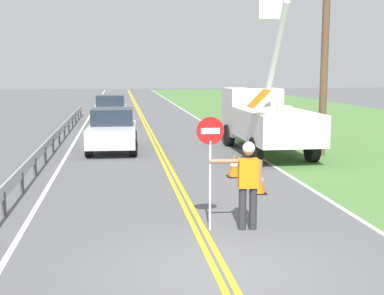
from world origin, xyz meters
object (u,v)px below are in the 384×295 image
at_px(flagger_worker, 248,180).
at_px(oncoming_sedan_nearest, 112,131).
at_px(traffic_cone_lead, 258,181).
at_px(utility_bucket_truck, 264,116).
at_px(oncoming_sedan_second, 111,110).
at_px(traffic_cone_mid, 234,166).
at_px(utility_pole_near, 325,41).
at_px(stop_sign_paddle, 210,148).

distance_m(flagger_worker, oncoming_sedan_nearest, 11.24).
bearing_deg(traffic_cone_lead, utility_bucket_truck, 73.14).
xyz_separation_m(oncoming_sedan_second, traffic_cone_mid, (3.93, -16.48, -0.50)).
relative_size(oncoming_sedan_second, traffic_cone_mid, 5.97).
distance_m(flagger_worker, oncoming_sedan_second, 21.91).
bearing_deg(utility_pole_near, oncoming_sedan_second, 122.00).
distance_m(oncoming_sedan_nearest, oncoming_sedan_second, 10.82).
distance_m(traffic_cone_lead, traffic_cone_mid, 2.22).
xyz_separation_m(flagger_worker, stop_sign_paddle, (-0.77, 0.06, 0.66)).
relative_size(oncoming_sedan_nearest, oncoming_sedan_second, 1.00).
bearing_deg(traffic_cone_mid, traffic_cone_lead, -85.70).
relative_size(flagger_worker, traffic_cone_lead, 2.61).
relative_size(oncoming_sedan_nearest, utility_pole_near, 0.51).
xyz_separation_m(utility_pole_near, traffic_cone_lead, (-4.02, -5.71, -3.97)).
relative_size(stop_sign_paddle, traffic_cone_lead, 3.33).
bearing_deg(oncoming_sedan_nearest, traffic_cone_lead, -63.73).
xyz_separation_m(utility_bucket_truck, oncoming_sedan_nearest, (-5.98, 0.96, -0.60)).
xyz_separation_m(utility_pole_near, traffic_cone_mid, (-4.19, -3.50, -3.97)).
relative_size(flagger_worker, utility_bucket_truck, 0.27).
bearing_deg(flagger_worker, utility_pole_near, 59.81).
xyz_separation_m(stop_sign_paddle, utility_pole_near, (5.84, 8.66, 2.59)).
height_order(utility_bucket_truck, oncoming_sedan_nearest, utility_bucket_truck).
distance_m(utility_bucket_truck, oncoming_sedan_second, 13.32).
bearing_deg(traffic_cone_mid, oncoming_sedan_second, 103.41).
xyz_separation_m(oncoming_sedan_second, traffic_cone_lead, (4.09, -18.69, -0.50)).
xyz_separation_m(stop_sign_paddle, oncoming_sedan_second, (-2.27, 21.64, -0.88)).
relative_size(flagger_worker, utility_pole_near, 0.22).
bearing_deg(oncoming_sedan_nearest, utility_bucket_truck, -9.11).
xyz_separation_m(stop_sign_paddle, traffic_cone_lead, (1.82, 2.95, -1.37)).
height_order(flagger_worker, traffic_cone_lead, flagger_worker).
xyz_separation_m(stop_sign_paddle, oncoming_sedan_nearest, (-2.06, 10.82, -0.88)).
xyz_separation_m(oncoming_sedan_nearest, traffic_cone_lead, (3.88, -7.87, -0.50)).
distance_m(stop_sign_paddle, traffic_cone_lead, 3.73).
relative_size(oncoming_sedan_second, traffic_cone_lead, 5.97).
xyz_separation_m(oncoming_sedan_second, utility_pole_near, (8.11, -12.98, 3.47)).
relative_size(oncoming_sedan_nearest, traffic_cone_mid, 5.95).
distance_m(flagger_worker, utility_pole_near, 10.60).
height_order(stop_sign_paddle, utility_bucket_truck, utility_bucket_truck).
height_order(oncoming_sedan_second, traffic_cone_lead, oncoming_sedan_second).
height_order(oncoming_sedan_nearest, traffic_cone_mid, oncoming_sedan_nearest).
distance_m(utility_bucket_truck, traffic_cone_mid, 5.33).
bearing_deg(oncoming_sedan_second, flagger_worker, -82.03).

